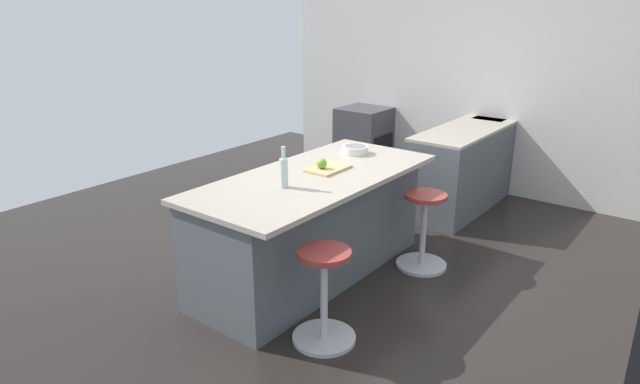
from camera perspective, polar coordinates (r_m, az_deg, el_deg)
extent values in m
plane|color=black|center=(5.04, 1.51, -7.18)|extent=(7.29, 7.29, 0.00)
cube|color=beige|center=(7.02, 15.59, 12.00)|extent=(0.12, 5.20, 2.88)
cube|color=#4C5156|center=(6.80, 15.85, 3.08)|extent=(2.51, 0.60, 0.87)
cube|color=#9E9384|center=(6.69, 16.20, 6.78)|extent=(2.51, 0.60, 0.03)
cube|color=#38383D|center=(6.99, 17.14, 6.82)|extent=(0.44, 0.36, 0.12)
cylinder|color=#B7B7BC|center=(7.00, 16.15, 8.61)|extent=(0.02, 0.02, 0.28)
cube|color=#38383D|center=(7.51, 4.48, 5.27)|extent=(0.60, 0.60, 0.87)
cube|color=black|center=(7.36, 6.46, 4.57)|extent=(0.44, 0.01, 0.32)
cube|color=#4C5156|center=(4.66, -0.97, -3.63)|extent=(2.17, 0.80, 0.86)
cube|color=#9E9384|center=(4.48, -0.51, 1.51)|extent=(2.23, 1.00, 0.04)
cylinder|color=#B7B7BC|center=(5.05, 10.26, -7.28)|extent=(0.44, 0.44, 0.03)
cylinder|color=#B7B7BC|center=(4.91, 10.48, -4.01)|extent=(0.05, 0.05, 0.62)
cylinder|color=maroon|center=(4.80, 10.71, -0.40)|extent=(0.36, 0.36, 0.04)
cylinder|color=#B7B7BC|center=(4.00, 0.41, -14.60)|extent=(0.44, 0.44, 0.03)
cylinder|color=#B7B7BC|center=(3.83, 0.42, -10.71)|extent=(0.05, 0.05, 0.62)
cylinder|color=maroon|center=(3.68, 0.44, -6.28)|extent=(0.36, 0.36, 0.04)
cube|color=tan|center=(4.60, 0.84, 2.40)|extent=(0.36, 0.24, 0.02)
sphere|color=#609E2D|center=(4.56, 0.17, 2.93)|extent=(0.09, 0.09, 0.09)
cylinder|color=silver|center=(4.15, -3.71, 1.93)|extent=(0.06, 0.06, 0.22)
cylinder|color=silver|center=(4.11, -3.75, 3.93)|extent=(0.03, 0.03, 0.08)
cylinder|color=#B7B7BC|center=(4.10, -3.76, 4.53)|extent=(0.03, 0.03, 0.02)
cylinder|color=silver|center=(5.09, 3.59, 4.31)|extent=(0.24, 0.24, 0.07)
cylinder|color=slate|center=(5.08, 3.60, 4.47)|extent=(0.19, 0.19, 0.04)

